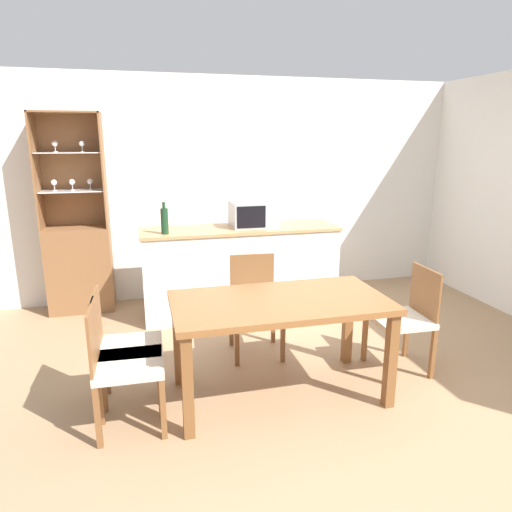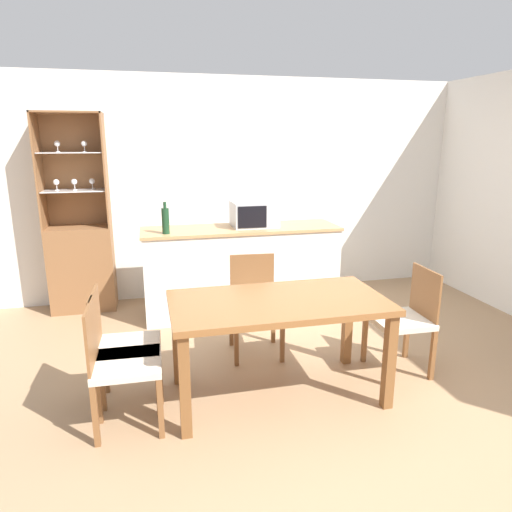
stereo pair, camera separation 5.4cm
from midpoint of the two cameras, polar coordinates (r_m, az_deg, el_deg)
ground_plane at (r=3.54m, az=9.69°, el=-17.40°), size 18.00×18.00×0.00m
wall_back at (r=5.54m, az=-0.51°, el=8.45°), size 6.80×0.06×2.55m
kitchen_counter at (r=4.95m, az=-1.54°, el=-1.75°), size 2.09×0.61×0.94m
display_cabinet at (r=5.35m, az=-20.74°, el=0.25°), size 0.68×0.39×2.12m
dining_table at (r=3.29m, az=3.28°, el=-7.03°), size 1.53×0.81×0.75m
dining_chair_side_left_near at (r=3.14m, az=-16.12°, el=-12.72°), size 0.44×0.44×0.86m
dining_chair_side_right_far at (r=3.90m, az=18.45°, el=-7.45°), size 0.44×0.44×0.86m
dining_chair_head_far at (r=4.02m, az=0.25°, el=-6.01°), size 0.46×0.46×0.86m
dining_chair_side_left_far at (r=3.36m, az=-15.96°, el=-10.86°), size 0.45×0.45×0.86m
microwave at (r=4.89m, az=0.08°, el=5.28°), size 0.47×0.39×0.27m
wine_bottle at (r=4.57m, az=-10.91°, el=4.40°), size 0.07×0.07×0.32m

